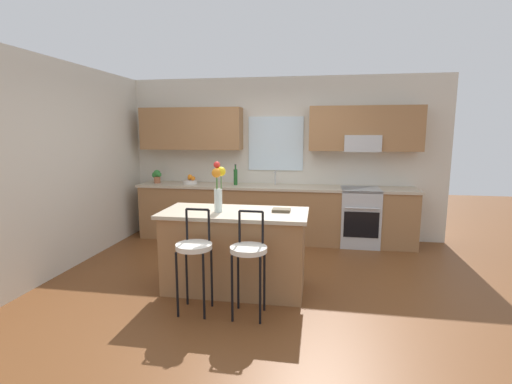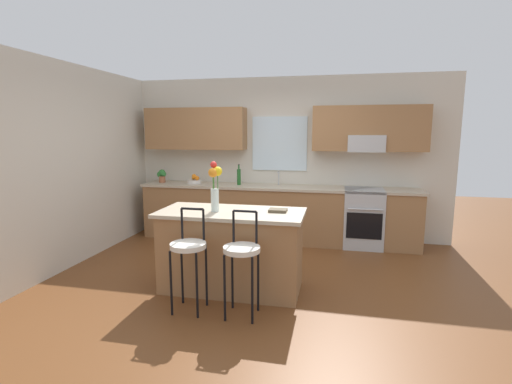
{
  "view_description": "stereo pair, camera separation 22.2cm",
  "coord_description": "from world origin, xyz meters",
  "px_view_note": "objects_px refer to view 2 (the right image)",
  "views": [
    {
      "loc": [
        0.73,
        -4.33,
        1.81
      ],
      "look_at": [
        -0.1,
        0.55,
        1.0
      ],
      "focal_mm": 26.14,
      "sensor_mm": 36.0,
      "label": 1
    },
    {
      "loc": [
        0.95,
        -4.29,
        1.81
      ],
      "look_at": [
        -0.1,
        0.55,
        1.0
      ],
      "focal_mm": 26.14,
      "sensor_mm": 36.0,
      "label": 2
    }
  ],
  "objects_px": {
    "kitchen_island": "(232,250)",
    "cookbook": "(278,210)",
    "flower_vase": "(215,184)",
    "bottle_olive_oil": "(239,176)",
    "bar_stool_middle": "(242,254)",
    "bar_stool_near": "(189,250)",
    "oven_range": "(363,218)",
    "potted_plant_small": "(162,175)",
    "fruit_bowl_oranges": "(194,181)"
  },
  "relations": [
    {
      "from": "kitchen_island",
      "to": "bar_stool_near",
      "type": "height_order",
      "value": "bar_stool_near"
    },
    {
      "from": "bar_stool_near",
      "to": "potted_plant_small",
      "type": "distance_m",
      "value": 3.09
    },
    {
      "from": "flower_vase",
      "to": "bottle_olive_oil",
      "type": "distance_m",
      "value": 2.12
    },
    {
      "from": "cookbook",
      "to": "fruit_bowl_oranges",
      "type": "relative_size",
      "value": 0.83
    },
    {
      "from": "kitchen_island",
      "to": "bar_stool_middle",
      "type": "bearing_deg",
      "value": -65.35
    },
    {
      "from": "flower_vase",
      "to": "cookbook",
      "type": "relative_size",
      "value": 2.81
    },
    {
      "from": "oven_range",
      "to": "bar_stool_near",
      "type": "xyz_separation_m",
      "value": [
        -1.86,
        -2.61,
        0.18
      ]
    },
    {
      "from": "oven_range",
      "to": "fruit_bowl_oranges",
      "type": "distance_m",
      "value": 2.87
    },
    {
      "from": "kitchen_island",
      "to": "bar_stool_middle",
      "type": "xyz_separation_m",
      "value": [
        0.28,
        -0.6,
        0.17
      ]
    },
    {
      "from": "oven_range",
      "to": "kitchen_island",
      "type": "distance_m",
      "value": 2.56
    },
    {
      "from": "flower_vase",
      "to": "potted_plant_small",
      "type": "relative_size",
      "value": 2.44
    },
    {
      "from": "cookbook",
      "to": "bottle_olive_oil",
      "type": "distance_m",
      "value": 2.19
    },
    {
      "from": "cookbook",
      "to": "potted_plant_small",
      "type": "distance_m",
      "value": 3.07
    },
    {
      "from": "oven_range",
      "to": "flower_vase",
      "type": "distance_m",
      "value": 2.82
    },
    {
      "from": "oven_range",
      "to": "kitchen_island",
      "type": "xyz_separation_m",
      "value": [
        -1.58,
        -2.01,
        0.0
      ]
    },
    {
      "from": "fruit_bowl_oranges",
      "to": "bar_stool_middle",
      "type": "bearing_deg",
      "value": -60.11
    },
    {
      "from": "oven_range",
      "to": "flower_vase",
      "type": "xyz_separation_m",
      "value": [
        -1.75,
        -2.07,
        0.77
      ]
    },
    {
      "from": "bar_stool_near",
      "to": "fruit_bowl_oranges",
      "type": "relative_size",
      "value": 4.34
    },
    {
      "from": "bar_stool_middle",
      "to": "cookbook",
      "type": "relative_size",
      "value": 5.21
    },
    {
      "from": "fruit_bowl_oranges",
      "to": "cookbook",
      "type": "bearing_deg",
      "value": -48.13
    },
    {
      "from": "bar_stool_middle",
      "to": "potted_plant_small",
      "type": "bearing_deg",
      "value": 128.81
    },
    {
      "from": "bar_stool_near",
      "to": "bottle_olive_oil",
      "type": "height_order",
      "value": "bottle_olive_oil"
    },
    {
      "from": "bottle_olive_oil",
      "to": "potted_plant_small",
      "type": "distance_m",
      "value": 1.4
    },
    {
      "from": "oven_range",
      "to": "bottle_olive_oil",
      "type": "xyz_separation_m",
      "value": [
        -2.03,
        0.02,
        0.6
      ]
    },
    {
      "from": "potted_plant_small",
      "to": "bar_stool_near",
      "type": "bearing_deg",
      "value": -59.23
    },
    {
      "from": "fruit_bowl_oranges",
      "to": "oven_range",
      "type": "bearing_deg",
      "value": -0.56
    },
    {
      "from": "oven_range",
      "to": "kitchen_island",
      "type": "relative_size",
      "value": 0.56
    },
    {
      "from": "bar_stool_near",
      "to": "bar_stool_middle",
      "type": "distance_m",
      "value": 0.55
    },
    {
      "from": "kitchen_island",
      "to": "bottle_olive_oil",
      "type": "bearing_deg",
      "value": 102.36
    },
    {
      "from": "oven_range",
      "to": "bottle_olive_oil",
      "type": "distance_m",
      "value": 2.12
    },
    {
      "from": "oven_range",
      "to": "flower_vase",
      "type": "height_order",
      "value": "flower_vase"
    },
    {
      "from": "oven_range",
      "to": "cookbook",
      "type": "relative_size",
      "value": 4.6
    },
    {
      "from": "oven_range",
      "to": "bar_stool_near",
      "type": "relative_size",
      "value": 0.88
    },
    {
      "from": "fruit_bowl_oranges",
      "to": "flower_vase",
      "type": "bearing_deg",
      "value": -62.92
    },
    {
      "from": "flower_vase",
      "to": "bottle_olive_oil",
      "type": "bearing_deg",
      "value": 97.6
    },
    {
      "from": "bar_stool_near",
      "to": "bar_stool_middle",
      "type": "relative_size",
      "value": 1.0
    },
    {
      "from": "fruit_bowl_oranges",
      "to": "bottle_olive_oil",
      "type": "relative_size",
      "value": 0.69
    },
    {
      "from": "fruit_bowl_oranges",
      "to": "bottle_olive_oil",
      "type": "xyz_separation_m",
      "value": [
        0.79,
        -0.0,
        0.09
      ]
    },
    {
      "from": "kitchen_island",
      "to": "bottle_olive_oil",
      "type": "relative_size",
      "value": 4.73
    },
    {
      "from": "oven_range",
      "to": "potted_plant_small",
      "type": "height_order",
      "value": "potted_plant_small"
    },
    {
      "from": "bar_stool_near",
      "to": "flower_vase",
      "type": "distance_m",
      "value": 0.81
    },
    {
      "from": "oven_range",
      "to": "cookbook",
      "type": "distance_m",
      "value": 2.26
    },
    {
      "from": "oven_range",
      "to": "potted_plant_small",
      "type": "relative_size",
      "value": 4.0
    },
    {
      "from": "kitchen_island",
      "to": "cookbook",
      "type": "height_order",
      "value": "cookbook"
    },
    {
      "from": "bottle_olive_oil",
      "to": "kitchen_island",
      "type": "bearing_deg",
      "value": -77.64
    },
    {
      "from": "bar_stool_near",
      "to": "fruit_bowl_oranges",
      "type": "xyz_separation_m",
      "value": [
        -0.96,
        2.63,
        0.33
      ]
    },
    {
      "from": "kitchen_island",
      "to": "cookbook",
      "type": "relative_size",
      "value": 8.2
    },
    {
      "from": "cookbook",
      "to": "kitchen_island",
      "type": "bearing_deg",
      "value": -172.26
    },
    {
      "from": "oven_range",
      "to": "potted_plant_small",
      "type": "bearing_deg",
      "value": 179.56
    },
    {
      "from": "bar_stool_near",
      "to": "cookbook",
      "type": "xyz_separation_m",
      "value": [
        0.8,
        0.67,
        0.3
      ]
    }
  ]
}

